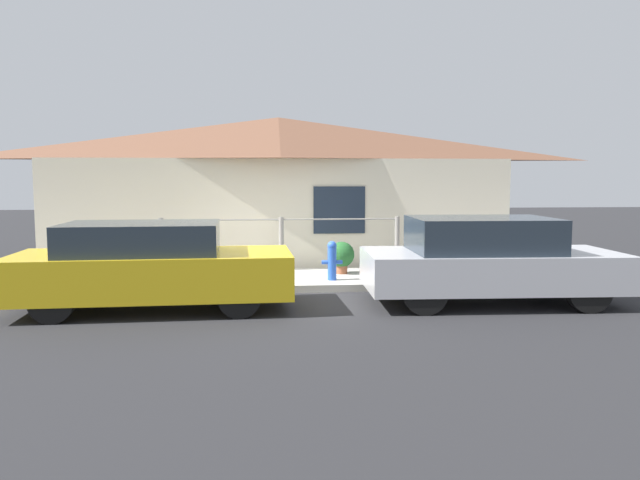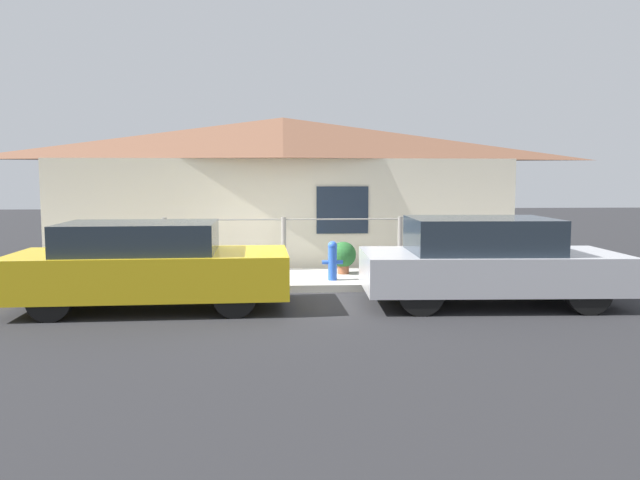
{
  "view_description": "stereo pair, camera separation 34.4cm",
  "coord_description": "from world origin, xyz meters",
  "px_view_note": "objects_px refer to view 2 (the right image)",
  "views": [
    {
      "loc": [
        -0.4,
        -10.75,
        2.01
      ],
      "look_at": [
        0.64,
        0.3,
        0.9
      ],
      "focal_mm": 35.0,
      "sensor_mm": 36.0,
      "label": 1
    },
    {
      "loc": [
        -0.06,
        -10.78,
        2.01
      ],
      "look_at": [
        0.64,
        0.3,
        0.9
      ],
      "focal_mm": 35.0,
      "sensor_mm": 36.0,
      "label": 2
    }
  ],
  "objects_px": {
    "car_right": "(487,261)",
    "potted_plant_near_hydrant": "(343,256)",
    "fire_hydrant": "(332,260)",
    "car_left": "(149,265)"
  },
  "relations": [
    {
      "from": "car_left",
      "to": "car_right",
      "type": "height_order",
      "value": "car_right"
    },
    {
      "from": "car_left",
      "to": "potted_plant_near_hydrant",
      "type": "bearing_deg",
      "value": 35.35
    },
    {
      "from": "fire_hydrant",
      "to": "car_right",
      "type": "bearing_deg",
      "value": -36.57
    },
    {
      "from": "car_left",
      "to": "potted_plant_near_hydrant",
      "type": "xyz_separation_m",
      "value": [
        3.24,
        2.47,
        -0.19
      ]
    },
    {
      "from": "fire_hydrant",
      "to": "potted_plant_near_hydrant",
      "type": "bearing_deg",
      "value": 69.88
    },
    {
      "from": "fire_hydrant",
      "to": "potted_plant_near_hydrant",
      "type": "height_order",
      "value": "fire_hydrant"
    },
    {
      "from": "potted_plant_near_hydrant",
      "to": "fire_hydrant",
      "type": "bearing_deg",
      "value": -110.12
    },
    {
      "from": "car_right",
      "to": "potted_plant_near_hydrant",
      "type": "height_order",
      "value": "car_right"
    },
    {
      "from": "car_left",
      "to": "fire_hydrant",
      "type": "xyz_separation_m",
      "value": [
        2.97,
        1.72,
        -0.17
      ]
    },
    {
      "from": "fire_hydrant",
      "to": "car_left",
      "type": "bearing_deg",
      "value": -149.9
    }
  ]
}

